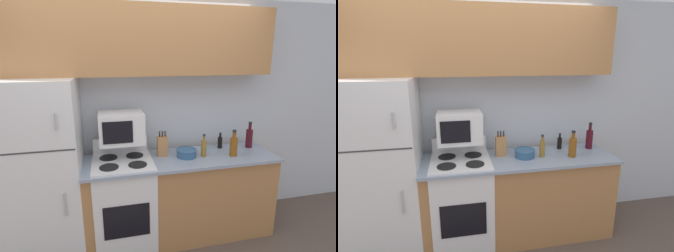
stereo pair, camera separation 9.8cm
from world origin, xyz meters
TOP-DOWN VIEW (x-y plane):
  - wall_back at (0.00, 0.68)m, footprint 8.00×0.05m
  - lower_cabinets at (0.37, 0.28)m, footprint 1.99×0.61m
  - refrigerator at (-1.00, 0.32)m, footprint 0.74×0.67m
  - upper_cabinets at (0.00, 0.50)m, footprint 2.73×0.32m
  - stove at (-0.24, 0.27)m, footprint 0.60×0.59m
  - microwave at (-0.23, 0.38)m, footprint 0.44×0.35m
  - knife_block at (0.19, 0.37)m, footprint 0.11×0.08m
  - bowl at (0.42, 0.27)m, footprint 0.22×0.22m
  - bottle_soy_sauce at (0.88, 0.45)m, footprint 0.05×0.05m
  - bottle_wine_red at (1.21, 0.39)m, footprint 0.08×0.08m
  - bottle_vinegar at (0.60, 0.24)m, footprint 0.06×0.06m
  - bottle_whiskey at (0.92, 0.19)m, footprint 0.08×0.08m

SIDE VIEW (x-z plane):
  - lower_cabinets at x=0.37m, z-range 0.00..0.93m
  - stove at x=-0.24m, z-range -0.06..1.03m
  - refrigerator at x=-1.00m, z-range 0.00..1.76m
  - bowl at x=0.42m, z-range 0.93..1.01m
  - bottle_soy_sauce at x=0.88m, z-range 0.91..1.09m
  - bottle_vinegar at x=0.60m, z-range 0.90..1.14m
  - knife_block at x=0.19m, z-range 0.90..1.17m
  - bottle_whiskey at x=0.92m, z-range 0.90..1.18m
  - bottle_wine_red at x=1.21m, z-range 0.89..1.19m
  - microwave at x=-0.23m, z-range 1.10..1.41m
  - wall_back at x=0.00m, z-range 0.00..2.55m
  - upper_cabinets at x=0.00m, z-range 1.76..2.42m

